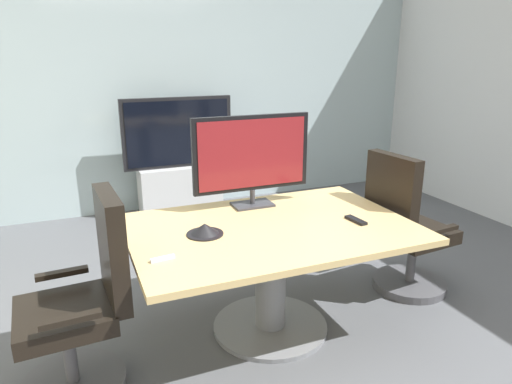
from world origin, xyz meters
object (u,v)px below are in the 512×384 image
Objects in this scene: conference_table at (271,254)px; tv_monitor at (252,156)px; office_chair_right at (405,235)px; remote_control at (356,220)px; wall_display_unit at (180,176)px; office_chair_left at (84,312)px; conference_phone at (205,230)px.

tv_monitor is (0.04, 0.42, 0.55)m from conference_table.
remote_control is (-0.61, -0.22, 0.29)m from office_chair_right.
wall_display_unit is (-0.04, 2.07, -0.65)m from tv_monitor.
office_chair_left is 0.83× the size of wall_display_unit.
wall_display_unit is at bearing 90.03° from conference_table.
remote_control is at bearing 85.87° from office_chair_left.
conference_table is 1.15m from office_chair_left.
remote_control is at bearing -48.55° from tv_monitor.
conference_phone is (-1.56, -0.07, 0.31)m from office_chair_right.
tv_monitor is 0.70m from conference_phone.
wall_display_unit is 5.95× the size of conference_phone.
office_chair_right is at bearing 14.37° from remote_control.
conference_table is at bearing -89.97° from wall_display_unit.
conference_table is at bearing 92.54° from office_chair_left.
conference_phone reaches higher than conference_table.
tv_monitor reaches higher than wall_display_unit.
wall_display_unit is (-1.14, 2.41, -0.01)m from office_chair_right.
wall_display_unit is at bearing 95.76° from remote_control.
office_chair_right is 1.30× the size of tv_monitor.
conference_phone is at bearing -139.15° from tv_monitor.
wall_display_unit reaches higher than conference_table.
office_chair_right is at bearing -16.96° from tv_monitor.
conference_phone is (0.72, 0.14, 0.31)m from office_chair_left.
conference_table is 1.15m from office_chair_right.
office_chair_right is at bearing -64.61° from wall_display_unit.
office_chair_right is 6.41× the size of remote_control.
conference_table is at bearing 88.68° from office_chair_right.
tv_monitor is at bearing 111.10° from office_chair_left.
remote_control is (0.49, -0.56, -0.35)m from tv_monitor.
office_chair_left is 1.70m from remote_control.
office_chair_left is 2.85m from wall_display_unit.
wall_display_unit is at bearing 91.12° from tv_monitor.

